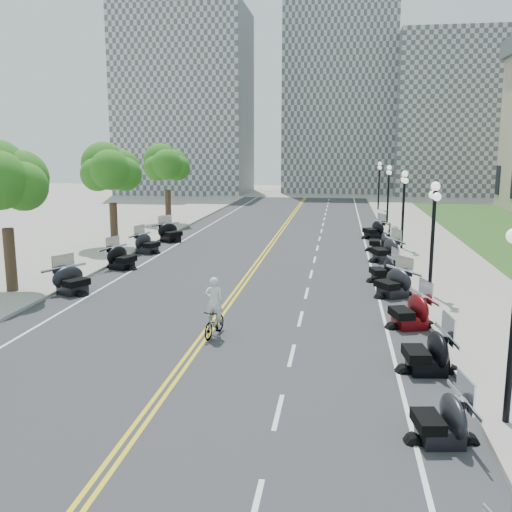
{
  "coord_description": "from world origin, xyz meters",
  "views": [
    {
      "loc": [
        4.58,
        -21.21,
        6.5
      ],
      "look_at": [
        1.13,
        2.25,
        2.0
      ],
      "focal_mm": 40.0,
      "sensor_mm": 36.0,
      "label": 1
    }
  ],
  "objects": [
    {
      "name": "ground",
      "position": [
        0.0,
        0.0,
        0.0
      ],
      "size": [
        160.0,
        160.0,
        0.0
      ],
      "primitive_type": "plane",
      "color": "gray"
    },
    {
      "name": "road",
      "position": [
        0.0,
        10.0,
        0.0
      ],
      "size": [
        16.0,
        90.0,
        0.01
      ],
      "primitive_type": "cube",
      "color": "#333335",
      "rests_on": "ground"
    },
    {
      "name": "centerline_yellow_a",
      "position": [
        -0.12,
        10.0,
        0.01
      ],
      "size": [
        0.12,
        90.0,
        0.0
      ],
      "primitive_type": "cube",
      "color": "yellow",
      "rests_on": "road"
    },
    {
      "name": "centerline_yellow_b",
      "position": [
        0.12,
        10.0,
        0.01
      ],
      "size": [
        0.12,
        90.0,
        0.0
      ],
      "primitive_type": "cube",
      "color": "yellow",
      "rests_on": "road"
    },
    {
      "name": "edge_line_north",
      "position": [
        6.4,
        10.0,
        0.01
      ],
      "size": [
        0.12,
        90.0,
        0.0
      ],
      "primitive_type": "cube",
      "color": "white",
      "rests_on": "road"
    },
    {
      "name": "edge_line_south",
      "position": [
        -6.4,
        10.0,
        0.01
      ],
      "size": [
        0.12,
        90.0,
        0.0
      ],
      "primitive_type": "cube",
      "color": "white",
      "rests_on": "road"
    },
    {
      "name": "lane_dash_3",
      "position": [
        3.2,
        -12.0,
        0.01
      ],
      "size": [
        0.12,
        2.0,
        0.0
      ],
      "primitive_type": "cube",
      "color": "white",
      "rests_on": "road"
    },
    {
      "name": "lane_dash_4",
      "position": [
        3.2,
        -8.0,
        0.01
      ],
      "size": [
        0.12,
        2.0,
        0.0
      ],
      "primitive_type": "cube",
      "color": "white",
      "rests_on": "road"
    },
    {
      "name": "lane_dash_5",
      "position": [
        3.2,
        -4.0,
        0.01
      ],
      "size": [
        0.12,
        2.0,
        0.0
      ],
      "primitive_type": "cube",
      "color": "white",
      "rests_on": "road"
    },
    {
      "name": "lane_dash_6",
      "position": [
        3.2,
        0.0,
        0.01
      ],
      "size": [
        0.12,
        2.0,
        0.0
      ],
      "primitive_type": "cube",
      "color": "white",
      "rests_on": "road"
    },
    {
      "name": "lane_dash_7",
      "position": [
        3.2,
        4.0,
        0.01
      ],
      "size": [
        0.12,
        2.0,
        0.0
      ],
      "primitive_type": "cube",
      "color": "white",
      "rests_on": "road"
    },
    {
      "name": "lane_dash_8",
      "position": [
        3.2,
        8.0,
        0.01
      ],
      "size": [
        0.12,
        2.0,
        0.0
      ],
      "primitive_type": "cube",
      "color": "white",
      "rests_on": "road"
    },
    {
      "name": "lane_dash_9",
      "position": [
        3.2,
        12.0,
        0.01
      ],
      "size": [
        0.12,
        2.0,
        0.0
      ],
      "primitive_type": "cube",
      "color": "white",
      "rests_on": "road"
    },
    {
      "name": "lane_dash_10",
      "position": [
        3.2,
        16.0,
        0.01
      ],
      "size": [
        0.12,
        2.0,
        0.0
      ],
      "primitive_type": "cube",
      "color": "white",
      "rests_on": "road"
    },
    {
      "name": "lane_dash_11",
      "position": [
        3.2,
        20.0,
        0.01
      ],
      "size": [
        0.12,
        2.0,
        0.0
      ],
      "primitive_type": "cube",
      "color": "white",
      "rests_on": "road"
    },
    {
      "name": "lane_dash_12",
      "position": [
        3.2,
        24.0,
        0.01
      ],
      "size": [
        0.12,
        2.0,
        0.0
      ],
      "primitive_type": "cube",
      "color": "white",
      "rests_on": "road"
    },
    {
      "name": "lane_dash_13",
      "position": [
        3.2,
        28.0,
        0.01
      ],
      "size": [
        0.12,
        2.0,
        0.0
      ],
      "primitive_type": "cube",
      "color": "white",
      "rests_on": "road"
    },
    {
      "name": "lane_dash_14",
      "position": [
        3.2,
        32.0,
        0.01
      ],
      "size": [
        0.12,
        2.0,
        0.0
      ],
      "primitive_type": "cube",
      "color": "white",
      "rests_on": "road"
    },
    {
      "name": "lane_dash_15",
      "position": [
        3.2,
        36.0,
        0.01
      ],
      "size": [
        0.12,
        2.0,
        0.0
      ],
      "primitive_type": "cube",
      "color": "white",
      "rests_on": "road"
    },
    {
      "name": "lane_dash_16",
      "position": [
        3.2,
        40.0,
        0.01
      ],
      "size": [
        0.12,
        2.0,
        0.0
      ],
      "primitive_type": "cube",
      "color": "white",
      "rests_on": "road"
    },
    {
      "name": "lane_dash_17",
      "position": [
        3.2,
        44.0,
        0.01
      ],
      "size": [
        0.12,
        2.0,
        0.0
      ],
      "primitive_type": "cube",
      "color": "white",
      "rests_on": "road"
    },
    {
      "name": "lane_dash_18",
      "position": [
        3.2,
        48.0,
        0.01
      ],
      "size": [
        0.12,
        2.0,
        0.0
      ],
      "primitive_type": "cube",
      "color": "white",
      "rests_on": "road"
    },
    {
      "name": "lane_dash_19",
      "position": [
        3.2,
        52.0,
        0.01
      ],
      "size": [
        0.12,
        2.0,
        0.0
      ],
      "primitive_type": "cube",
      "color": "white",
      "rests_on": "road"
    },
    {
      "name": "sidewalk_north",
      "position": [
        10.5,
        10.0,
        0.07
      ],
      "size": [
        5.0,
        90.0,
        0.15
      ],
      "primitive_type": "cube",
      "color": "#9E9991",
      "rests_on": "ground"
    },
    {
      "name": "sidewalk_south",
      "position": [
        -10.5,
        10.0,
        0.07
      ],
      "size": [
        5.0,
        90.0,
        0.15
      ],
      "primitive_type": "cube",
      "color": "#9E9991",
      "rests_on": "ground"
    },
    {
      "name": "distant_block_a",
      "position": [
        -18.0,
        62.0,
        13.0
      ],
      "size": [
        18.0,
        14.0,
        26.0
      ],
      "primitive_type": "cube",
      "color": "gray",
      "rests_on": "ground"
    },
    {
      "name": "distant_block_b",
      "position": [
        4.0,
        68.0,
        15.0
      ],
      "size": [
        16.0,
        12.0,
        30.0
      ],
      "primitive_type": "cube",
      "color": "gray",
      "rests_on": "ground"
    },
    {
      "name": "distant_block_c",
      "position": [
        22.0,
        65.0,
        11.0
      ],
      "size": [
        20.0,
        14.0,
        22.0
      ],
      "primitive_type": "cube",
      "color": "gray",
      "rests_on": "ground"
    },
    {
      "name": "street_lamp_2",
      "position": [
        8.6,
        4.0,
        2.6
      ],
      "size": [
        0.5,
        1.2,
        4.9
      ],
      "primitive_type": null,
      "color": "black",
      "rests_on": "sidewalk_north"
    },
    {
      "name": "street_lamp_3",
      "position": [
        8.6,
        16.0,
        2.6
      ],
      "size": [
        0.5,
        1.2,
        4.9
      ],
      "primitive_type": null,
      "color": "black",
      "rests_on": "sidewalk_north"
    },
    {
      "name": "street_lamp_4",
      "position": [
        8.6,
        28.0,
        2.6
      ],
      "size": [
        0.5,
        1.2,
        4.9
      ],
      "primitive_type": null,
      "color": "black",
      "rests_on": "sidewalk_north"
    },
    {
      "name": "street_lamp_5",
      "position": [
        8.6,
        40.0,
        2.6
      ],
      "size": [
        0.5,
        1.2,
        4.9
      ],
      "primitive_type": null,
      "color": "black",
      "rests_on": "sidewalk_north"
    },
    {
      "name": "tree_2",
      "position": [
        -10.0,
        2.0,
        4.75
      ],
      "size": [
        4.8,
        4.8,
        9.2
      ],
      "primitive_type": null,
      "color": "#235619",
      "rests_on": "sidewalk_south"
    },
    {
      "name": "tree_3",
      "position": [
        -10.0,
        14.0,
        4.75
      ],
      "size": [
        4.8,
        4.8,
        9.2
      ],
      "primitive_type": null,
      "color": "#235619",
      "rests_on": "sidewalk_south"
    },
    {
      "name": "tree_4",
      "position": [
        -10.0,
        26.0,
        4.75
      ],
      "size": [
        4.8,
        4.8,
        9.2
      ],
      "primitive_type": null,
      "color": "#235619",
      "rests_on": "sidewalk_south"
    },
    {
      "name": "motorcycle_n_3",
      "position": [
        6.95,
        -8.94,
        0.63
      ],
      "size": [
        2.05,
        2.05,
        1.25
      ],
      "primitive_type": null,
      "rotation": [
        0.0,
        0.0,
        -1.41
      ],
      "color": "black",
      "rests_on": "road"
    },
    {
      "name": "motorcycle_n_4",
      "position": [
        7.23,
        -4.79,
        0.7
      ],
      "size": [
        2.25,
        2.25,
        1.41
      ],
      "primitive_type": null,
      "rotation": [
        0.0,
        0.0,
        -1.45
      ],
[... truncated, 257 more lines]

